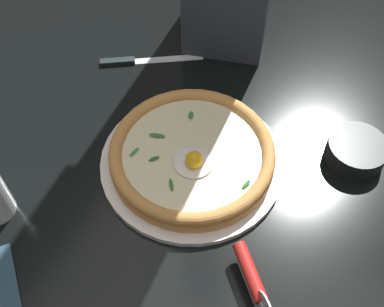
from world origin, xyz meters
The scene contains 6 objects.
ground_plane centered at (0.00, 0.00, -0.01)m, with size 2.40×2.40×0.03m, color black.
pizza_plate centered at (-0.03, 0.03, 0.01)m, with size 0.34×0.34×0.01m, color white.
pizza centered at (-0.03, 0.03, 0.03)m, with size 0.30×0.30×0.06m.
side_bowl centered at (-0.29, -0.13, 0.02)m, with size 0.11×0.11×0.04m, color black.
pizza_cutter centered at (-0.23, 0.20, 0.04)m, with size 0.12×0.11×0.07m.
table_knife centered at (0.21, -0.15, 0.00)m, with size 0.20×0.15×0.01m.
Camera 1 is at (-0.28, 0.47, 0.72)m, focal length 44.02 mm.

